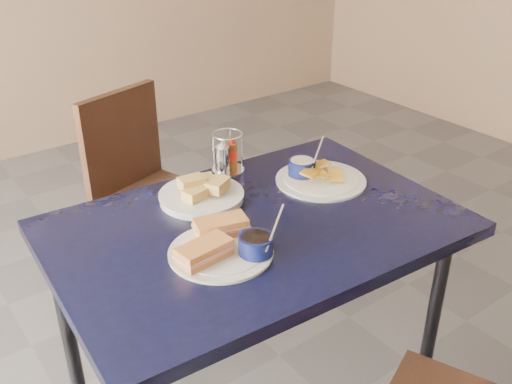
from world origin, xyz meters
TOP-DOWN VIEW (x-y plane):
  - dining_table at (0.15, -0.15)m, footprint 1.18×0.83m
  - chair_far at (0.25, 0.79)m, footprint 0.50×0.50m
  - sandwich_plate at (-0.00, -0.22)m, footprint 0.30×0.27m
  - plantain_plate at (0.47, -0.05)m, footprint 0.29×0.29m
  - bread_basket at (0.10, 0.06)m, footprint 0.25×0.25m
  - condiment_caddy at (0.28, 0.18)m, footprint 0.11×0.11m

SIDE VIEW (x-z plane):
  - chair_far at x=0.25m, z-range 0.06..0.92m
  - dining_table at x=0.15m, z-range 0.30..1.05m
  - plantain_plate at x=0.47m, z-range 0.71..0.83m
  - bread_basket at x=0.10m, z-range 0.73..0.81m
  - sandwich_plate at x=0.00m, z-range 0.72..0.83m
  - condiment_caddy at x=0.28m, z-range 0.74..0.87m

